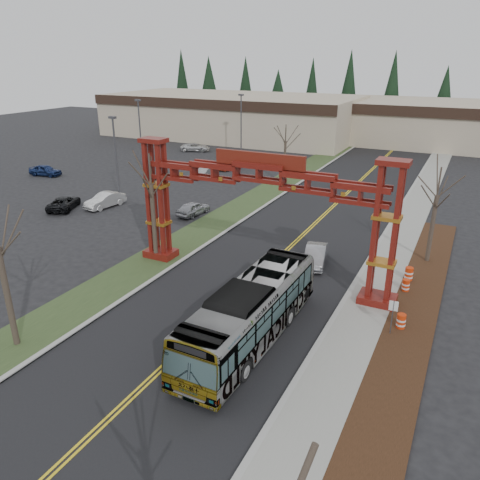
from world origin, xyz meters
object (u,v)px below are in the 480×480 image
Objects in this scene: silver_sedan at (315,255)px; parked_car_mid_a at (230,164)px; light_pole_near at (116,153)px; bare_tree_median_mid at (151,185)px; parked_car_near_b at (105,200)px; retail_building_west at (232,115)px; parked_car_mid_b at (45,170)px; barrel_north at (409,275)px; light_pole_mid at (140,128)px; bare_tree_median_far at (285,141)px; retail_building_east at (467,125)px; parked_car_near_a at (193,208)px; bare_tree_right_far at (437,196)px; barrel_south at (401,322)px; gateway_arch at (259,193)px; parked_car_far_a at (206,172)px; light_pole_far at (241,121)px; transit_bus at (251,313)px; barrel_mid at (406,286)px; parked_car_near_c at (64,203)px; street_sign at (393,311)px; parked_car_far_b at (195,147)px.

silver_sedan is 0.93× the size of parked_car_mid_a.
bare_tree_median_mid is at bearing -40.90° from light_pole_near.
bare_tree_median_mid is at bearing -26.30° from parked_car_near_b.
light_pole_near is at bearing -77.79° from retail_building_west.
parked_car_mid_b reaches higher than barrel_north.
silver_sedan is 0.46× the size of light_pole_mid.
bare_tree_median_far is at bearing 129.40° from barrel_north.
parked_car_near_b reaches higher than parked_car_mid_a.
parked_car_near_a is (-21.21, -52.24, -2.86)m from retail_building_east.
parked_car_mid_b is 46.98m from bare_tree_right_far.
retail_building_east is at bearing 71.12° from silver_sedan.
bare_tree_right_far is 0.80× the size of light_pole_mid.
silver_sedan is at bearing 23.12° from bare_tree_median_mid.
parked_car_near_b reaches higher than barrel_south.
silver_sedan is 0.94× the size of parked_car_near_b.
bare_tree_right_far is at bearing 38.92° from gateway_arch.
parked_car_far_a is at bearing 151.29° from bare_tree_right_far.
transit_bus is at bearing -62.92° from light_pole_far.
retail_building_east is 3.20× the size of transit_bus.
parked_car_far_a is 3.63× the size of barrel_north.
barrel_mid is at bearing -50.17° from light_pole_far.
retail_building_east is 65.71m from parked_car_near_c.
light_pole_far is at bearing 88.74° from light_pole_near.
light_pole_near is at bearing 175.88° from bare_tree_right_far.
gateway_arch is at bearing 161.31° from street_sign.
gateway_arch reaches higher than retail_building_east.
parked_car_mid_a reaches higher than barrel_mid.
parked_car_mid_a is at bearing 158.63° from bare_tree_median_far.
retail_building_west is 11.15× the size of parked_car_mid_b.
parked_car_near_c is 25.34m from bare_tree_median_far.
parked_car_mid_a is at bearing -129.98° from parked_car_near_c.
light_pole_near reaches higher than parked_car_mid_a.
barrel_north is at bearing 0.72° from parked_car_near_b.
light_pole_far is at bearing -66.71° from parked_car_near_a.
bare_tree_median_far is (9.25, -3.62, 4.26)m from parked_car_mid_a.
barrel_mid is (38.16, -22.47, -4.68)m from light_pole_mid.
barrel_north is at bearing 23.79° from gateway_arch.
parked_car_far_a is at bearing 144.60° from barrel_north.
parked_car_near_c reaches higher than barrel_mid.
parked_car_near_b is 4.91× the size of barrel_mid.
gateway_arch is 3.99× the size of parked_car_far_b.
silver_sedan is 6.49m from barrel_north.
light_pole_far reaches higher than parked_car_far_a.
silver_sedan is 28.23m from parked_car_far_a.
street_sign is at bearing -58.44° from bare_tree_median_far.
barrel_mid is at bearing -36.03° from parked_car_mid_a.
parked_car_mid_a is 13.02m from light_pole_mid.
parked_car_far_b is (-30.77, 44.29, -1.02)m from transit_bus.
street_sign is at bearing -24.20° from light_pole_near.
parked_car_near_c is at bearing 158.50° from bare_tree_median_mid.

